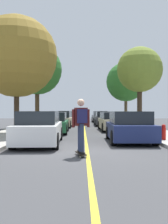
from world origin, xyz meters
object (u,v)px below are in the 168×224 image
at_px(parked_car_right_near, 112,121).
at_px(skateboard, 81,153).
at_px(parked_car_left_nearest, 40,128).
at_px(parked_car_left_farthest, 66,117).
at_px(street_tree_left_nearest, 16,57).
at_px(street_tree_right_near, 126,82).
at_px(street_tree_right_nearest, 140,70).
at_px(parked_car_left_near, 54,123).
at_px(parked_car_right_far, 105,119).
at_px(fire_hydrant, 164,132).
at_px(parked_car_left_far, 61,119).
at_px(skateboarder, 81,122).
at_px(parked_car_right_nearest, 129,127).
at_px(parked_car_right_farthest, 100,117).
at_px(street_tree_left_near, 37,70).

xyz_separation_m(parked_car_right_near, skateboard, (-2.24, -10.82, -0.58)).
height_order(parked_car_left_nearest, parked_car_left_farthest, parked_car_left_nearest).
bearing_deg(street_tree_left_nearest, parked_car_left_nearest, -63.49).
bearing_deg(street_tree_right_near, street_tree_right_nearest, -90.00).
relative_size(parked_car_left_nearest, skateboard, 5.40).
distance_m(parked_car_left_nearest, parked_car_left_near, 5.79).
bearing_deg(street_tree_right_nearest, parked_car_left_farthest, 118.78).
relative_size(parked_car_left_nearest, parked_car_right_far, 1.01).
bearing_deg(parked_car_right_far, fire_hydrant, -83.78).
relative_size(parked_car_left_far, street_tree_right_nearest, 0.76).
xyz_separation_m(street_tree_right_near, skateboarder, (-4.17, -16.84, -3.07)).
distance_m(parked_car_right_nearest, skateboarder, 4.47).
bearing_deg(street_tree_right_nearest, parked_car_right_farthest, 98.06).
bearing_deg(parked_car_right_far, street_tree_left_near, -151.27).
bearing_deg(street_tree_left_near, parked_car_left_nearest, -80.01).
distance_m(parked_car_right_nearest, street_tree_right_nearest, 8.06).
xyz_separation_m(parked_car_right_near, street_tree_left_near, (-5.97, 3.21, 4.19)).
xyz_separation_m(parked_car_left_nearest, parked_car_left_near, (0.00, 5.79, -0.05)).
relative_size(parked_car_left_nearest, parked_car_left_far, 1.04).
bearing_deg(street_tree_left_near, fire_hydrant, -54.53).
xyz_separation_m(parked_car_left_farthest, parked_car_right_near, (4.03, -10.78, -0.03)).
bearing_deg(skateboarder, parked_car_right_farthest, 84.79).
xyz_separation_m(parked_car_right_nearest, parked_car_right_far, (0.00, 13.48, -0.01)).
height_order(parked_car_left_far, parked_car_right_farthest, parked_car_left_far).
bearing_deg(parked_car_left_farthest, parked_car_right_nearest, -77.21).
height_order(street_tree_left_nearest, skateboard, street_tree_left_nearest).
bearing_deg(street_tree_left_near, parked_car_right_nearest, -59.66).
distance_m(parked_car_left_nearest, fire_hydrant, 5.56).
height_order(parked_car_left_nearest, parked_car_left_far, parked_car_left_nearest).
height_order(street_tree_left_near, fire_hydrant, street_tree_left_near).
bearing_deg(skateboarder, parked_car_right_near, 78.38).
bearing_deg(parked_car_left_near, parked_car_right_far, 64.60).
height_order(parked_car_left_farthest, street_tree_left_nearest, street_tree_left_nearest).
bearing_deg(skateboard, skateboarder, -77.86).
bearing_deg(parked_car_right_nearest, street_tree_left_near, 120.34).
bearing_deg(parked_car_right_near, parked_car_left_farthest, 110.51).
bearing_deg(parked_car_left_nearest, fire_hydrant, 5.38).
distance_m(parked_car_left_nearest, parked_car_right_farthest, 21.79).
relative_size(street_tree_right_nearest, skateboarder, 3.41).
bearing_deg(parked_car_left_far, parked_car_left_farthest, 90.01).
distance_m(parked_car_right_nearest, parked_car_right_far, 13.48).
xyz_separation_m(parked_car_right_nearest, street_tree_left_near, (-5.97, 10.21, 4.16)).
relative_size(parked_car_left_near, parked_car_right_farthest, 0.92).
bearing_deg(parked_car_right_nearest, parked_car_right_far, 90.00).
xyz_separation_m(parked_car_left_farthest, street_tree_left_nearest, (-1.94, -14.69, 3.86)).
bearing_deg(street_tree_right_near, parked_car_right_near, -107.94).
height_order(parked_car_left_farthest, parked_car_right_near, parked_car_left_farthest).
height_order(parked_car_left_farthest, parked_car_right_nearest, parked_car_right_nearest).
relative_size(parked_car_left_far, parked_car_left_farthest, 1.09).
height_order(parked_car_left_near, skateboarder, skateboarder).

